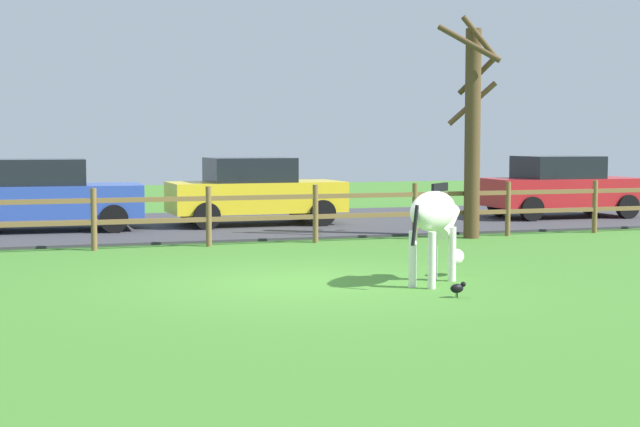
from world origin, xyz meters
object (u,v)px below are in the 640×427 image
at_px(bare_tree, 473,126).
at_px(zebra, 435,218).
at_px(parked_car_red, 561,186).
at_px(parked_car_yellow, 254,191).
at_px(parked_car_blue, 46,194).
at_px(crow_on_grass, 458,288).

distance_m(bare_tree, zebra, 6.57).
relative_size(parked_car_red, parked_car_yellow, 1.00).
bearing_deg(parked_car_yellow, parked_car_blue, -179.17).
xyz_separation_m(crow_on_grass, parked_car_yellow, (0.01, 10.57, 0.72)).
relative_size(zebra, crow_on_grass, 7.09).
relative_size(parked_car_blue, parked_car_yellow, 1.02).
bearing_deg(parked_car_blue, parked_car_red, -1.40).
distance_m(crow_on_grass, parked_car_red, 12.96).
xyz_separation_m(zebra, parked_car_yellow, (-0.24, 9.36, -0.08)).
relative_size(crow_on_grass, parked_car_red, 0.05).
relative_size(crow_on_grass, parked_car_blue, 0.05).
xyz_separation_m(crow_on_grass, parked_car_red, (7.96, 10.19, 0.72)).
bearing_deg(parked_car_blue, bare_tree, -24.81).
bearing_deg(parked_car_red, zebra, -130.68).
height_order(bare_tree, parked_car_yellow, bare_tree).
bearing_deg(crow_on_grass, parked_car_blue, 113.95).
bearing_deg(zebra, parked_car_blue, 117.85).
height_order(bare_tree, parked_car_red, bare_tree).
height_order(bare_tree, parked_car_blue, bare_tree).
xyz_separation_m(bare_tree, parked_car_red, (4.34, 3.52, -1.47)).
height_order(bare_tree, crow_on_grass, bare_tree).
bearing_deg(parked_car_yellow, bare_tree, -47.15).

